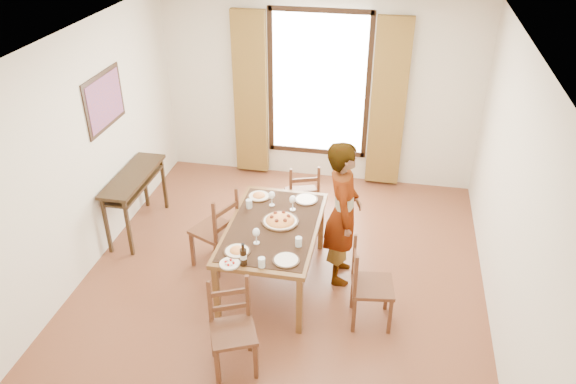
% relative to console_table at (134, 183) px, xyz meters
% --- Properties ---
extents(ground, '(5.00, 5.00, 0.00)m').
position_rel_console_table_xyz_m(ground, '(2.03, -0.60, -0.68)').
color(ground, '#522A19').
rests_on(ground, ground).
extents(room_shell, '(4.60, 5.10, 2.74)m').
position_rel_console_table_xyz_m(room_shell, '(2.03, -0.47, 0.86)').
color(room_shell, silver).
rests_on(room_shell, ground).
extents(console_table, '(0.38, 1.20, 0.80)m').
position_rel_console_table_xyz_m(console_table, '(0.00, 0.00, 0.00)').
color(console_table, '#302010').
rests_on(console_table, ground).
extents(dining_table, '(0.97, 1.60, 0.76)m').
position_rel_console_table_xyz_m(dining_table, '(1.94, -0.70, 0.00)').
color(dining_table, brown).
rests_on(dining_table, ground).
extents(chair_west, '(0.59, 0.59, 1.01)m').
position_rel_console_table_xyz_m(chair_west, '(1.23, -0.53, -0.22)').
color(chair_west, '#52331B').
rests_on(chair_west, ground).
extents(chair_north, '(0.52, 0.52, 0.92)m').
position_rel_console_table_xyz_m(chair_north, '(2.05, 0.50, -0.26)').
color(chair_north, '#52331B').
rests_on(chair_north, ground).
extents(chair_south, '(0.54, 0.54, 0.92)m').
position_rel_console_table_xyz_m(chair_south, '(1.84, -1.98, -0.26)').
color(chair_south, '#52331B').
rests_on(chair_south, ground).
extents(chair_east, '(0.47, 0.47, 0.94)m').
position_rel_console_table_xyz_m(chair_east, '(3.02, -1.13, -0.25)').
color(chair_east, '#52331B').
rests_on(chair_east, ground).
extents(man, '(0.70, 0.53, 1.69)m').
position_rel_console_table_xyz_m(man, '(2.66, -0.45, 0.16)').
color(man, gray).
rests_on(man, ground).
extents(plate_sw, '(0.27, 0.27, 0.05)m').
position_rel_console_table_xyz_m(plate_sw, '(1.69, -1.24, 0.10)').
color(plate_sw, silver).
rests_on(plate_sw, dining_table).
extents(plate_se, '(0.27, 0.27, 0.05)m').
position_rel_console_table_xyz_m(plate_se, '(2.20, -1.28, 0.10)').
color(plate_se, silver).
rests_on(plate_se, dining_table).
extents(plate_nw, '(0.27, 0.27, 0.05)m').
position_rel_console_table_xyz_m(plate_nw, '(1.65, -0.15, 0.10)').
color(plate_nw, silver).
rests_on(plate_nw, dining_table).
extents(plate_ne, '(0.27, 0.27, 0.05)m').
position_rel_console_table_xyz_m(plate_ne, '(2.20, -0.11, 0.10)').
color(plate_ne, silver).
rests_on(plate_ne, dining_table).
extents(pasta_platter, '(0.40, 0.40, 0.10)m').
position_rel_console_table_xyz_m(pasta_platter, '(2.00, -0.63, 0.12)').
color(pasta_platter, '#D3461B').
rests_on(pasta_platter, dining_table).
extents(caprese_plate, '(0.20, 0.20, 0.04)m').
position_rel_console_table_xyz_m(caprese_plate, '(1.67, -1.44, 0.09)').
color(caprese_plate, silver).
rests_on(caprese_plate, dining_table).
extents(wine_glass_a, '(0.08, 0.08, 0.18)m').
position_rel_console_table_xyz_m(wine_glass_a, '(1.84, -1.05, 0.16)').
color(wine_glass_a, white).
rests_on(wine_glass_a, dining_table).
extents(wine_glass_b, '(0.08, 0.08, 0.18)m').
position_rel_console_table_xyz_m(wine_glass_b, '(2.08, -0.35, 0.16)').
color(wine_glass_b, white).
rests_on(wine_glass_b, dining_table).
extents(wine_glass_c, '(0.08, 0.08, 0.18)m').
position_rel_console_table_xyz_m(wine_glass_c, '(1.83, -0.30, 0.16)').
color(wine_glass_c, white).
rests_on(wine_glass_c, dining_table).
extents(tumbler_a, '(0.07, 0.07, 0.10)m').
position_rel_console_table_xyz_m(tumbler_a, '(2.27, -1.01, 0.12)').
color(tumbler_a, silver).
rests_on(tumbler_a, dining_table).
extents(tumbler_b, '(0.07, 0.07, 0.10)m').
position_rel_console_table_xyz_m(tumbler_b, '(1.59, -0.40, 0.12)').
color(tumbler_b, silver).
rests_on(tumbler_b, dining_table).
extents(tumbler_c, '(0.07, 0.07, 0.10)m').
position_rel_console_table_xyz_m(tumbler_c, '(1.98, -1.42, 0.12)').
color(tumbler_c, silver).
rests_on(tumbler_c, dining_table).
extents(wine_bottle, '(0.07, 0.07, 0.25)m').
position_rel_console_table_xyz_m(wine_bottle, '(1.80, -1.42, 0.20)').
color(wine_bottle, black).
rests_on(wine_bottle, dining_table).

